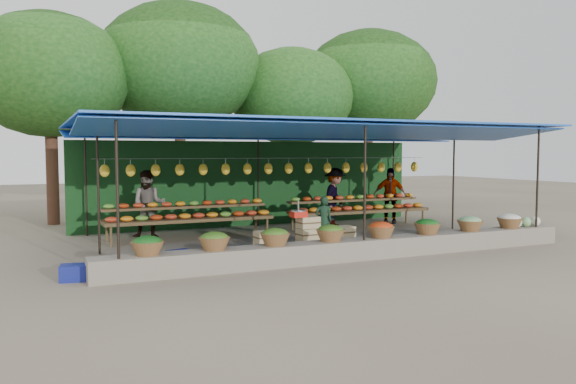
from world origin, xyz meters
name	(u,v)px	position (x,y,z in m)	size (l,w,h in m)	color
ground	(301,240)	(0.00, 0.00, 0.00)	(60.00, 60.00, 0.00)	#645A49
stone_curb	(360,249)	(0.00, -2.75, 0.20)	(10.60, 0.55, 0.40)	slate
stall_canopy	(300,132)	(0.00, 0.06, 2.68)	(10.80, 6.60, 2.82)	black
produce_baskets	(356,231)	(-0.10, -2.75, 0.56)	(8.98, 0.58, 0.34)	brown
netting_backdrop	(255,183)	(0.00, 3.15, 1.25)	(10.60, 0.06, 2.50)	#19471E
tree_row	(237,79)	(0.50, 6.09, 4.70)	(16.51, 5.50, 7.12)	#391F14
fruit_table_left	(189,215)	(-2.49, 1.35, 0.61)	(4.21, 0.95, 0.93)	#47331C
fruit_table_right	(359,207)	(2.51, 1.35, 0.61)	(4.21, 0.95, 0.93)	#47331C
crate_counter	(307,238)	(-0.63, -1.58, 0.31)	(2.37, 0.37, 0.77)	tan
weighing_scale	(298,213)	(-0.84, -1.58, 0.86)	(0.34, 0.34, 0.36)	red
vendor_seated	(323,220)	(0.18, -0.82, 0.57)	(0.41, 0.27, 1.14)	#183521
customer_left	(149,204)	(-3.38, 1.93, 0.86)	(0.84, 0.65, 1.72)	slate
customer_mid	(335,197)	(1.98, 1.81, 0.86)	(1.12, 0.64, 1.73)	slate
customer_right	(390,196)	(3.94, 1.86, 0.85)	(1.00, 0.42, 1.70)	slate
blue_crate_front	(75,273)	(-5.47, -2.46, 0.14)	(0.46, 0.33, 0.28)	navy
blue_crate_back	(180,257)	(-3.50, -1.77, 0.14)	(0.45, 0.33, 0.27)	navy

